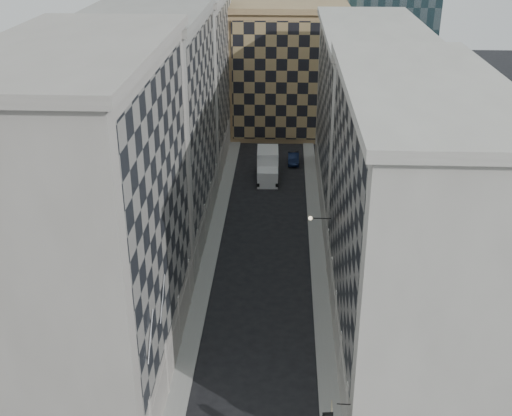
% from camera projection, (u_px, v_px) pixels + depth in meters
% --- Properties ---
extents(sidewalk_west, '(1.50, 100.00, 0.15)m').
position_uv_depth(sidewalk_west, '(213.00, 245.00, 64.61)').
color(sidewalk_west, gray).
rests_on(sidewalk_west, ground).
extents(sidewalk_east, '(1.50, 100.00, 0.15)m').
position_uv_depth(sidewalk_east, '(317.00, 247.00, 64.18)').
color(sidewalk_east, gray).
rests_on(sidewalk_east, ground).
extents(bldg_left_a, '(10.80, 22.80, 23.70)m').
position_uv_depth(bldg_left_a, '(93.00, 224.00, 42.67)').
color(bldg_left_a, '#9A948B').
rests_on(bldg_left_a, ground).
extents(bldg_left_b, '(10.80, 22.80, 22.70)m').
position_uv_depth(bldg_left_b, '(155.00, 128.00, 62.77)').
color(bldg_left_b, gray).
rests_on(bldg_left_b, ground).
extents(bldg_left_c, '(10.80, 22.80, 21.70)m').
position_uv_depth(bldg_left_c, '(187.00, 78.00, 82.86)').
color(bldg_left_c, '#9A948B').
rests_on(bldg_left_c, ground).
extents(bldg_right_a, '(10.80, 26.80, 20.70)m').
position_uv_depth(bldg_right_a, '(409.00, 224.00, 46.02)').
color(bldg_right_a, '#AEA9A0').
rests_on(bldg_right_a, ground).
extents(bldg_right_b, '(10.80, 28.80, 19.70)m').
position_uv_depth(bldg_right_b, '(367.00, 118.00, 70.63)').
color(bldg_right_b, '#AEA9A0').
rests_on(bldg_right_b, ground).
extents(tan_block, '(16.80, 14.80, 18.80)m').
position_uv_depth(tan_block, '(287.00, 68.00, 94.58)').
color(tan_block, tan).
rests_on(tan_block, ground).
extents(flagpoles_left, '(0.10, 6.33, 2.33)m').
position_uv_depth(flagpoles_left, '(157.00, 317.00, 39.57)').
color(flagpoles_left, gray).
rests_on(flagpoles_left, ground).
extents(bracket_lamp, '(1.98, 0.36, 0.36)m').
position_uv_depth(bracket_lamp, '(312.00, 218.00, 56.18)').
color(bracket_lamp, black).
rests_on(bracket_lamp, ground).
extents(box_truck, '(2.80, 6.52, 3.54)m').
position_uv_depth(box_truck, '(268.00, 167.00, 79.98)').
color(box_truck, white).
rests_on(box_truck, ground).
extents(dark_car, '(1.42, 4.08, 1.34)m').
position_uv_depth(dark_car, '(293.00, 158.00, 85.10)').
color(dark_car, '#0D1733').
rests_on(dark_car, ground).
extents(shop_sign, '(1.15, 0.72, 0.80)m').
position_uv_depth(shop_sign, '(333.00, 409.00, 38.19)').
color(shop_sign, black).
rests_on(shop_sign, ground).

